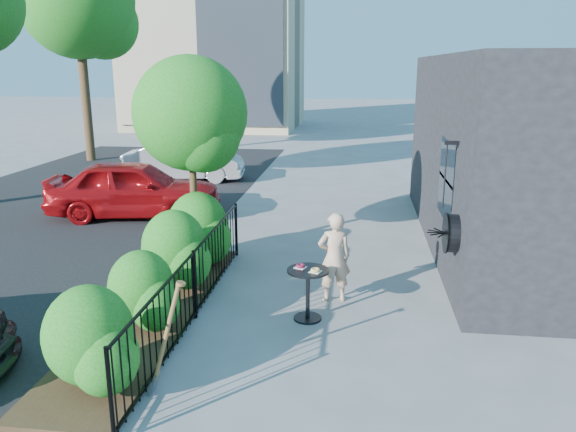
# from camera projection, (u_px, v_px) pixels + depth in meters

# --- Properties ---
(ground) EXTENTS (120.00, 120.00, 0.00)m
(ground) POSITION_uv_depth(u_px,v_px,m) (292.00, 323.00, 8.52)
(ground) COLOR gray
(ground) RESTS_ON ground
(fence) EXTENTS (0.05, 6.05, 1.10)m
(fence) POSITION_uv_depth(u_px,v_px,m) (194.00, 284.00, 8.55)
(fence) COLOR black
(fence) RESTS_ON ground
(planting_bed) EXTENTS (1.30, 6.00, 0.08)m
(planting_bed) POSITION_uv_depth(u_px,v_px,m) (152.00, 313.00, 8.77)
(planting_bed) COLOR #382616
(planting_bed) RESTS_ON ground
(shrubs) EXTENTS (1.10, 5.60, 1.24)m
(shrubs) POSITION_uv_depth(u_px,v_px,m) (158.00, 272.00, 8.68)
(shrubs) COLOR #1B5E15
(shrubs) RESTS_ON ground
(patio_tree) EXTENTS (2.20, 2.20, 3.94)m
(patio_tree) POSITION_uv_depth(u_px,v_px,m) (193.00, 121.00, 10.71)
(patio_tree) COLOR #3F2B19
(patio_tree) RESTS_ON ground
(street_tree_far) EXTENTS (4.40, 4.40, 8.28)m
(street_tree_far) POSITION_uv_depth(u_px,v_px,m) (79.00, 8.00, 21.55)
(street_tree_far) COLOR #3F2B19
(street_tree_far) RESTS_ON ground
(cafe_table) EXTENTS (0.64, 0.64, 0.87)m
(cafe_table) POSITION_uv_depth(u_px,v_px,m) (308.00, 285.00, 8.51)
(cafe_table) COLOR black
(cafe_table) RESTS_ON ground
(woman) EXTENTS (0.62, 0.48, 1.51)m
(woman) POSITION_uv_depth(u_px,v_px,m) (334.00, 257.00, 9.17)
(woman) COLOR tan
(woman) RESTS_ON ground
(shovel) EXTENTS (0.50, 0.19, 1.48)m
(shovel) POSITION_uv_depth(u_px,v_px,m) (164.00, 344.00, 6.53)
(shovel) COLOR brown
(shovel) RESTS_ON ground
(car_red) EXTENTS (4.56, 2.42, 1.48)m
(car_red) POSITION_uv_depth(u_px,v_px,m) (135.00, 189.00, 14.36)
(car_red) COLOR #A90E12
(car_red) RESTS_ON ground
(car_silver) EXTENTS (4.11, 1.80, 1.32)m
(car_silver) POSITION_uv_depth(u_px,v_px,m) (184.00, 161.00, 18.98)
(car_silver) COLOR #AEAEB3
(car_silver) RESTS_ON ground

